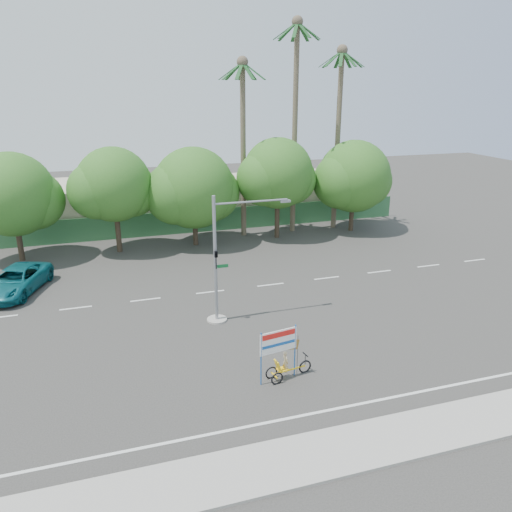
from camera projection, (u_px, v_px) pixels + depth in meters
name	position (u px, v px, depth m)	size (l,w,h in m)	color
ground	(285.00, 348.00, 24.63)	(120.00, 120.00, 0.00)	#33302D
sidewalk_near	(358.00, 447.00, 17.84)	(50.00, 2.40, 0.12)	gray
fence	(199.00, 221.00, 43.71)	(38.00, 0.08, 2.00)	#336B3D
building_left	(79.00, 206.00, 44.62)	(12.00, 8.00, 4.00)	beige
building_right	(269.00, 196.00, 49.76)	(14.00, 8.00, 3.60)	beige
tree_far_left	(12.00, 197.00, 35.36)	(7.14, 6.00, 7.96)	#473828
tree_left	(113.00, 187.00, 37.24)	(6.66, 5.60, 8.07)	#473828
tree_center	(193.00, 190.00, 39.12)	(7.62, 6.40, 7.85)	#473828
tree_right	(277.00, 176.00, 40.85)	(6.90, 5.80, 8.36)	#473828
tree_far_right	(353.00, 179.00, 43.01)	(7.38, 6.20, 7.94)	#473828
palm_tall	(295.00, 108.00, 41.08)	(3.73, 3.79, 17.45)	#70604C
palm_mid	(339.00, 121.00, 42.55)	(3.73, 3.79, 15.45)	#70604C
palm_short	(243.00, 130.00, 40.33)	(3.73, 3.79, 14.45)	#70604C
traffic_signal	(221.00, 270.00, 26.65)	(4.72, 1.10, 7.00)	gray
trike_billboard	(283.00, 358.00, 21.75)	(2.57, 0.80, 2.55)	black
pickup_truck	(16.00, 281.00, 30.95)	(2.63, 5.70, 1.58)	#0E5C66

